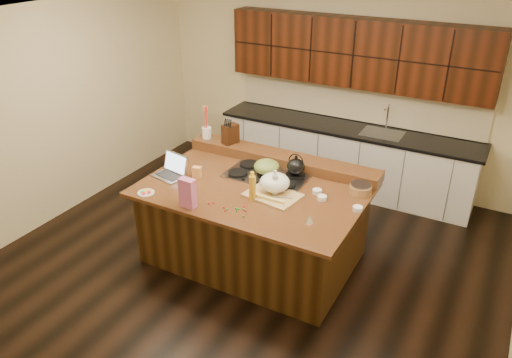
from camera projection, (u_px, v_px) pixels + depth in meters
The scene contains 33 objects.
room at pixel (254, 151), 5.23m from camera, with size 5.52×5.02×2.72m.
island at pixel (254, 223), 5.63m from camera, with size 2.40×1.60×0.92m.
back_ledge at pixel (282, 159), 5.95m from camera, with size 2.40×0.30×0.12m, color black.
cooktop at pixel (267, 175), 5.65m from camera, with size 0.92×0.52×0.05m.
back_counter at pixel (349, 123), 7.01m from camera, with size 3.70×0.66×2.40m.
kettle at pixel (296, 167), 5.57m from camera, with size 0.21×0.21×0.18m, color black.
green_bowl at pixel (267, 167), 5.60m from camera, with size 0.29×0.29×0.16m, color olive.
laptop at pixel (172, 170), 5.66m from camera, with size 0.40×0.34×0.25m.
oil_bottle at pixel (252, 188), 5.13m from camera, with size 0.07×0.07×0.27m, color gold.
vinegar_bottle at pixel (275, 186), 5.20m from camera, with size 0.06×0.06×0.25m, color silver.
wooden_tray at pixel (274, 185), 5.26m from camera, with size 0.60×0.48×0.22m.
ramekin_a at pixel (322, 198), 5.17m from camera, with size 0.10×0.10×0.04m, color white.
ramekin_b at pixel (358, 209), 4.98m from camera, with size 0.10×0.10×0.04m, color white.
ramekin_c at pixel (317, 191), 5.30m from camera, with size 0.10×0.10×0.04m, color white.
strainer_bowl at pixel (360, 189), 5.29m from camera, with size 0.24×0.24×0.09m, color #996B3F.
kitchen_timer at pixel (309, 219), 4.78m from camera, with size 0.08×0.08×0.07m, color silver.
pink_bag at pixel (188, 193), 4.99m from camera, with size 0.17×0.09×0.31m, color #C65D8F.
candy_plate at pixel (146, 193), 5.31m from camera, with size 0.18×0.18×0.01m, color white.
package_box at pixel (197, 173), 5.60m from camera, with size 0.10×0.07×0.14m, color #ECA253.
utensil_crock at pixel (207, 133), 6.34m from camera, with size 0.12×0.12×0.14m, color white.
knife_block at pixel (230, 134), 6.17m from camera, with size 0.12×0.20×0.24m, color black.
gumdrop_0 at pixel (209, 204), 5.09m from camera, with size 0.02×0.02×0.02m, color red.
gumdrop_1 at pixel (236, 208), 5.01m from camera, with size 0.02×0.02×0.02m, color #198C26.
gumdrop_2 at pixel (225, 211), 4.97m from camera, with size 0.02×0.02×0.02m, color red.
gumdrop_3 at pixel (239, 209), 5.00m from camera, with size 0.02×0.02×0.02m, color #198C26.
gumdrop_4 at pixel (245, 206), 5.05m from camera, with size 0.02×0.02×0.02m, color red.
gumdrop_5 at pixel (227, 209), 4.99m from camera, with size 0.02×0.02×0.02m, color #198C26.
gumdrop_6 at pixel (224, 207), 5.03m from camera, with size 0.02×0.02×0.02m, color red.
gumdrop_7 at pixel (243, 216), 4.87m from camera, with size 0.02×0.02×0.02m, color #198C26.
gumdrop_8 at pixel (245, 211), 4.96m from camera, with size 0.02×0.02×0.02m, color red.
gumdrop_9 at pixel (243, 209), 4.99m from camera, with size 0.02×0.02×0.02m, color #198C26.
gumdrop_10 at pixel (214, 203), 5.11m from camera, with size 0.02×0.02×0.02m, color red.
gumdrop_11 at pixel (237, 211), 4.96m from camera, with size 0.02×0.02×0.02m, color #198C26.
Camera 1 is at (2.31, -4.20, 3.47)m, focal length 35.00 mm.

